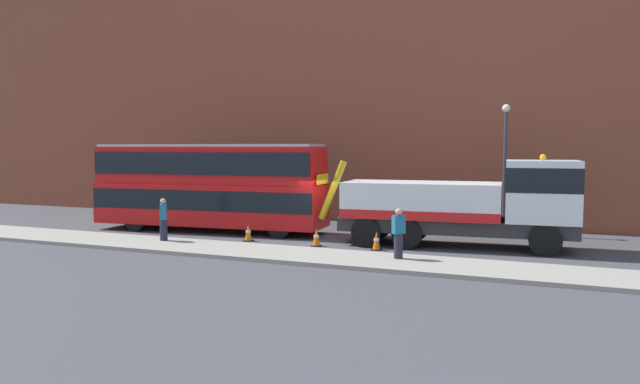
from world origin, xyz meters
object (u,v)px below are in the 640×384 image
double_decker_bus (209,184)px  traffic_cone_near_bus (248,233)px  traffic_cone_midway (316,238)px  traffic_cone_near_truck (377,241)px  pedestrian_onlooker (163,220)px  street_lamp (505,157)px  pedestrian_bystander (399,234)px  recovery_tow_truck (467,203)px

double_decker_bus → traffic_cone_near_bus: 4.09m
traffic_cone_midway → traffic_cone_near_truck: (2.46, 0.08, 0.00)m
traffic_cone_midway → traffic_cone_near_truck: size_ratio=1.00×
pedestrian_onlooker → street_lamp: street_lamp is taller
double_decker_bus → pedestrian_bystander: double_decker_bus is taller
double_decker_bus → pedestrian_onlooker: bearing=-90.3°
traffic_cone_near_bus → traffic_cone_midway: size_ratio=1.00×
traffic_cone_near_truck → street_lamp: street_lamp is taller
street_lamp → traffic_cone_near_truck: bearing=-123.1°
recovery_tow_truck → pedestrian_bystander: recovery_tow_truck is taller
traffic_cone_near_truck → pedestrian_onlooker: bearing=-166.7°
recovery_tow_truck → street_lamp: 4.73m
traffic_cone_midway → street_lamp: size_ratio=0.12×
pedestrian_bystander → traffic_cone_midway: pedestrian_bystander is taller
pedestrian_onlooker → traffic_cone_midway: pedestrian_onlooker is taller
double_decker_bus → traffic_cone_midway: 6.81m
pedestrian_onlooker → double_decker_bus: bearing=61.1°
pedestrian_onlooker → pedestrian_bystander: same height
traffic_cone_near_bus → traffic_cone_near_truck: same height
pedestrian_bystander → traffic_cone_near_bus: size_ratio=2.38×
recovery_tow_truck → double_decker_bus: bearing=175.2°
double_decker_bus → traffic_cone_midway: double_decker_bus is taller
pedestrian_bystander → traffic_cone_near_truck: bearing=-10.7°
street_lamp → traffic_cone_near_bus: bearing=-147.2°
pedestrian_onlooker → street_lamp: 15.12m
recovery_tow_truck → pedestrian_bystander: 4.46m
pedestrian_onlooker → traffic_cone_near_truck: pedestrian_onlooker is taller
traffic_cone_midway → traffic_cone_near_truck: 2.47m
street_lamp → double_decker_bus: bearing=-161.2°
recovery_tow_truck → double_decker_bus: double_decker_bus is taller
traffic_cone_midway → traffic_cone_near_truck: same height
traffic_cone_midway → pedestrian_bystander: bearing=-27.6°
pedestrian_bystander → traffic_cone_near_bus: (-7.02, 2.14, -0.64)m
pedestrian_bystander → street_lamp: bearing=-62.2°
pedestrian_bystander → traffic_cone_near_truck: pedestrian_bystander is taller
pedestrian_bystander → traffic_cone_midway: size_ratio=2.38×
double_decker_bus → traffic_cone_near_bus: size_ratio=15.53×
traffic_cone_near_bus → pedestrian_onlooker: bearing=-144.2°
street_lamp → pedestrian_bystander: bearing=-107.6°
traffic_cone_near_truck → street_lamp: bearing=56.9°
double_decker_bus → traffic_cone_near_truck: double_decker_bus is taller
traffic_cone_near_bus → double_decker_bus: bearing=148.8°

